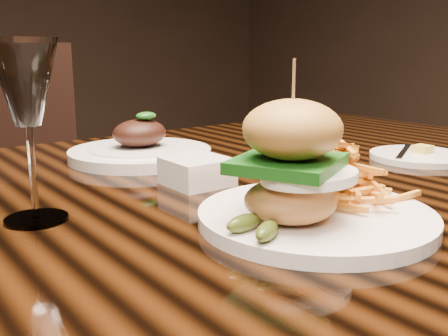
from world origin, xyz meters
TOP-DOWN VIEW (x-y plane):
  - dining_table at (0.00, 0.00)m, footprint 1.60×0.90m
  - burger_plate at (0.03, -0.22)m, footprint 0.26×0.26m
  - side_saucer at (0.42, -0.09)m, footprint 0.16×0.16m
  - ramekin at (0.02, -0.00)m, footprint 0.11×0.11m
  - wine_glass at (-0.21, -0.02)m, footprint 0.07×0.07m
  - far_dish at (0.04, 0.20)m, footprint 0.24×0.24m

SIDE VIEW (x-z plane):
  - dining_table at x=0.00m, z-range 0.30..1.05m
  - side_saucer at x=0.42m, z-range 0.74..0.77m
  - far_dish at x=0.04m, z-range 0.73..0.81m
  - ramekin at x=0.02m, z-range 0.75..0.79m
  - burger_plate at x=0.03m, z-range 0.71..0.89m
  - wine_glass at x=-0.21m, z-range 0.80..0.99m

